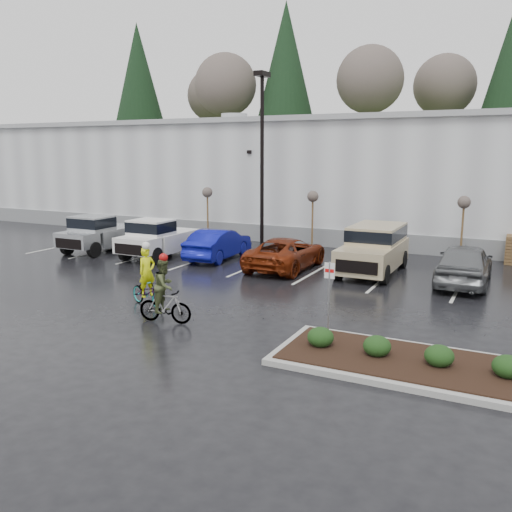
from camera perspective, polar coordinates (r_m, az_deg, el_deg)
The scene contains 22 objects.
ground at distance 17.15m, azimuth -4.84°, elevation -6.83°, with size 120.00×120.00×0.00m, color black.
warehouse at distance 36.96m, azimuth 13.18°, elevation 8.21°, with size 60.50×15.50×7.20m.
wooded_ridge at distance 59.59m, azimuth 18.35°, elevation 8.25°, with size 80.00×25.00×6.00m, color #29421B.
lamppost at distance 28.81m, azimuth 0.64°, elevation 11.86°, with size 0.50×1.00×9.22m.
sapling_west at distance 31.70m, azimuth -5.14°, elevation 6.38°, with size 0.60×0.60×3.20m.
sapling_mid at distance 28.85m, azimuth 6.00°, elevation 5.92°, with size 0.60×0.60×3.20m.
sapling_east at distance 27.17m, azimuth 21.04°, elevation 4.95°, with size 0.60×0.60×3.20m.
curb_island at distance 14.01m, azimuth 18.64°, elevation -11.22°, with size 8.00×3.00×0.15m, color gray.
mulch_bed at distance 13.97m, azimuth 18.66°, elevation -10.86°, with size 7.60×2.60×0.04m, color black.
shrub_a at distance 14.52m, azimuth 6.81°, elevation -8.48°, with size 0.70×0.70×0.52m, color black.
shrub_b at distance 14.13m, azimuth 12.62°, elevation -9.23°, with size 0.70×0.70×0.52m, color black.
shrub_c at distance 13.89m, azimuth 18.72°, elevation -9.92°, with size 0.70×0.70×0.52m, color black.
shrub_d at distance 13.80m, azimuth 24.99°, elevation -10.52°, with size 0.70×0.70×0.52m, color black.
fire_lane_sign at distance 15.39m, azimuth 7.70°, elevation -3.52°, with size 0.30×0.05×2.20m.
pickup_silver at distance 30.05m, azimuth -15.67°, elevation 2.42°, with size 2.10×5.20×1.96m, color #A9ADB1, non-canonical shape.
pickup_white at distance 27.78m, azimuth -9.83°, elevation 1.99°, with size 2.10×5.20×1.96m, color white, non-canonical shape.
car_blue at distance 26.74m, azimuth -3.98°, elevation 1.29°, with size 1.59×4.56×1.50m, color #0C1189.
car_red at distance 24.49m, azimuth 3.19°, elevation 0.31°, with size 2.36×5.13×1.42m, color #681E09.
suv_tan at distance 24.00m, azimuth 12.20°, elevation 0.63°, with size 2.20×5.10×2.06m, color tan, non-canonical shape.
car_grey at distance 23.04m, azimuth 21.07°, elevation -0.76°, with size 1.99×4.93×1.68m, color slate.
cyclist_hivis at distance 18.86m, azimuth -11.34°, elevation -3.16°, with size 1.96×1.24×2.24m.
cyclist_olive at distance 16.96m, azimuth -9.58°, elevation -4.31°, with size 1.74×0.86×2.19m.
Camera 1 is at (8.52, -13.94, 5.22)m, focal length 38.00 mm.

